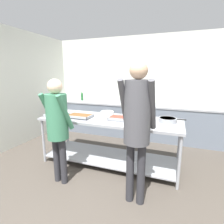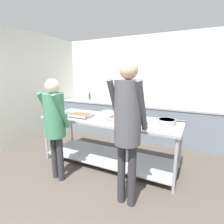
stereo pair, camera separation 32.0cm
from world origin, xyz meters
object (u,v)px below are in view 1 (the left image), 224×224
(sauce_pan, at_px, (168,120))
(guest_serving_left, at_px, (57,120))
(serving_tray_vegetables, at_px, (80,116))
(broccoli_bowl, at_px, (144,121))
(serving_tray_greens, at_px, (57,115))
(water_bottle, at_px, (82,96))
(guest_serving_right, at_px, (137,119))
(serving_tray_roast, at_px, (123,119))
(plate_stack, at_px, (107,113))

(sauce_pan, xyz_separation_m, guest_serving_left, (-1.49, -0.91, 0.08))
(serving_tray_vegetables, xyz_separation_m, broccoli_bowl, (1.17, 0.01, 0.01))
(serving_tray_greens, height_order, sauce_pan, sauce_pan)
(sauce_pan, height_order, water_bottle, water_bottle)
(guest_serving_right, xyz_separation_m, water_bottle, (-2.22, 2.55, -0.11))
(serving_tray_greens, height_order, guest_serving_right, guest_serving_right)
(broccoli_bowl, height_order, sauce_pan, broccoli_bowl)
(broccoli_bowl, xyz_separation_m, guest_serving_left, (-1.14, -0.71, 0.08))
(guest_serving_right, bearing_deg, sauce_pan, 71.65)
(guest_serving_right, distance_m, water_bottle, 3.38)
(serving_tray_greens, distance_m, serving_tray_vegetables, 0.46)
(serving_tray_greens, height_order, broccoli_bowl, broccoli_bowl)
(serving_tray_vegetables, distance_m, serving_tray_roast, 0.80)
(serving_tray_greens, bearing_deg, guest_serving_left, -51.78)
(serving_tray_greens, distance_m, plate_stack, 0.95)
(sauce_pan, height_order, guest_serving_left, guest_serving_left)
(water_bottle, bearing_deg, sauce_pan, -32.44)
(plate_stack, xyz_separation_m, guest_serving_right, (0.83, -1.09, 0.23))
(serving_tray_greens, bearing_deg, water_bottle, 106.19)
(serving_tray_greens, relative_size, sauce_pan, 0.92)
(serving_tray_greens, height_order, water_bottle, water_bottle)
(plate_stack, xyz_separation_m, serving_tray_roast, (0.41, -0.27, -0.01))
(serving_tray_greens, bearing_deg, guest_serving_right, -21.17)
(guest_serving_left, relative_size, water_bottle, 5.68)
(plate_stack, bearing_deg, broccoli_bowl, -24.49)
(water_bottle, bearing_deg, serving_tray_greens, -73.81)
(serving_tray_greens, bearing_deg, serving_tray_roast, 8.13)
(broccoli_bowl, distance_m, water_bottle, 2.84)
(guest_serving_left, bearing_deg, broccoli_bowl, 31.78)
(serving_tray_roast, height_order, guest_serving_right, guest_serving_right)
(sauce_pan, relative_size, guest_serving_left, 0.27)
(guest_serving_right, bearing_deg, broccoli_bowl, 93.39)
(broccoli_bowl, height_order, guest_serving_left, guest_serving_left)
(broccoli_bowl, bearing_deg, serving_tray_roast, 166.70)
(plate_stack, relative_size, guest_serving_right, 0.15)
(serving_tray_vegetables, xyz_separation_m, guest_serving_left, (0.03, -0.69, 0.10))
(serving_tray_vegetables, distance_m, plate_stack, 0.54)
(serving_tray_greens, relative_size, guest_serving_left, 0.25)
(serving_tray_greens, relative_size, water_bottle, 1.43)
(guest_serving_left, relative_size, guest_serving_right, 0.88)
(serving_tray_greens, relative_size, plate_stack, 1.51)
(broccoli_bowl, bearing_deg, guest_serving_right, -86.61)
(sauce_pan, bearing_deg, water_bottle, 147.56)
(serving_tray_greens, bearing_deg, broccoli_bowl, 3.10)
(sauce_pan, relative_size, guest_serving_right, 0.24)
(serving_tray_greens, distance_m, water_bottle, 1.98)
(serving_tray_vegetables, height_order, guest_serving_left, guest_serving_left)
(broccoli_bowl, bearing_deg, guest_serving_left, -148.22)
(serving_tray_roast, relative_size, sauce_pan, 1.10)
(guest_serving_left, bearing_deg, guest_serving_right, -1.39)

